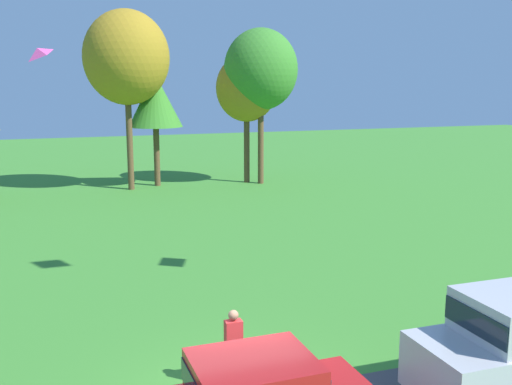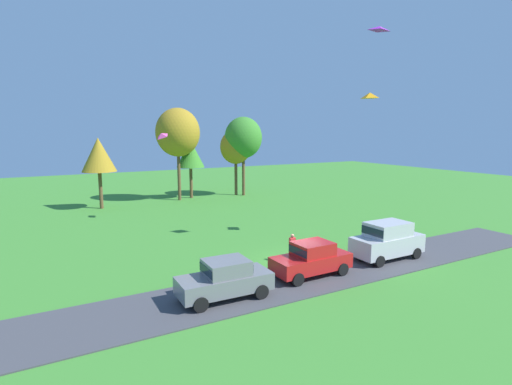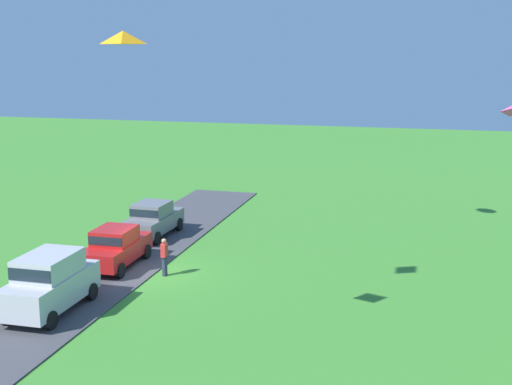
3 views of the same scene
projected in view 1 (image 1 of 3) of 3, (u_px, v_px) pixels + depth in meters
name	position (u px, v px, depth m)	size (l,w,h in m)	color
person_beside_suv	(234.00, 348.00, 12.50)	(0.36, 0.24, 1.71)	#2D334C
tree_far_right	(126.00, 58.00, 34.14)	(4.91, 4.91, 10.36)	brown
tree_far_left	(155.00, 100.00, 35.87)	(3.25, 3.25, 6.86)	brown
tree_center_back	(247.00, 88.00, 36.96)	(3.79, 3.79, 8.00)	brown
tree_right_of_center	(261.00, 70.00, 36.36)	(4.50, 4.50, 9.51)	brown
kite_diamond_mid_center	(37.00, 52.00, 23.59)	(0.95, 0.83, 0.33)	#EA4C9E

